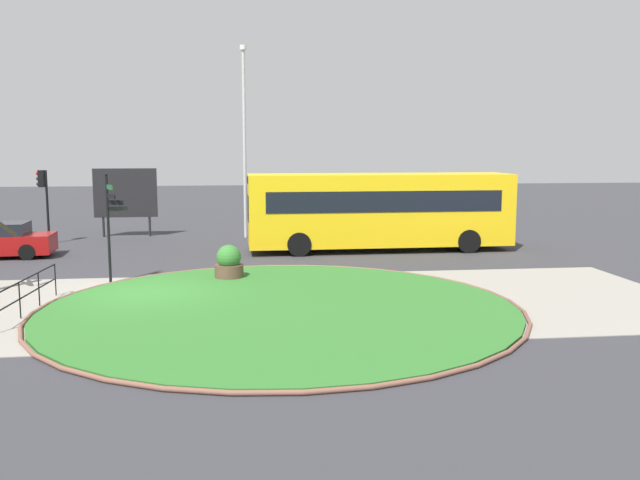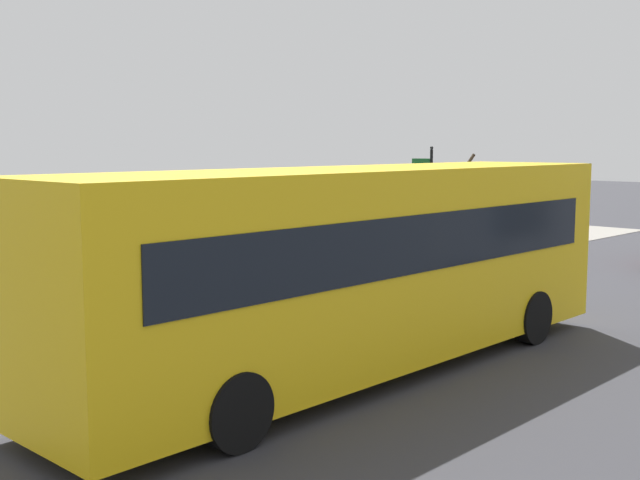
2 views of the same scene
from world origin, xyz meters
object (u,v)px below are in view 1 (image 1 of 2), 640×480
Objects in this scene: traffic_light_near at (43,190)px; planter_near_signpost at (229,264)px; billboard_left at (125,194)px; bus_yellow at (379,210)px; lamppost_tall at (244,137)px; signpost_directional at (110,219)px.

traffic_light_near reaches higher than planter_near_signpost.
billboard_left is at bearing 113.49° from planter_near_signpost.
bus_yellow is 13.17m from billboard_left.
lamppost_tall reaches higher than billboard_left.
bus_yellow is 8.89m from planter_near_signpost.
signpost_directional reaches higher than planter_near_signpost.
lamppost_tall is 6.67m from billboard_left.
billboard_left is at bearing -27.91° from bus_yellow.
lamppost_tall is 11.91m from planter_near_signpost.
signpost_directional is at bearing 30.24° from bus_yellow.
traffic_light_near reaches higher than bus_yellow.
signpost_directional is at bearing -178.25° from planter_near_signpost.
bus_yellow is (10.28, 6.11, -0.34)m from signpost_directional.
bus_yellow is at bearing -41.31° from lamppost_tall.
signpost_directional reaches higher than traffic_light_near.
signpost_directional is at bearing -112.19° from lamppost_tall.
billboard_left is 13.24m from planter_near_signpost.
billboard_left is (-5.95, 1.02, -2.83)m from lamppost_tall.
traffic_light_near is 4.04m from billboard_left.
traffic_light_near is 0.37× the size of lamppost_tall.
planter_near_signpost is at bearing -93.70° from lamppost_tall.
signpost_directional is 12.26m from billboard_left.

